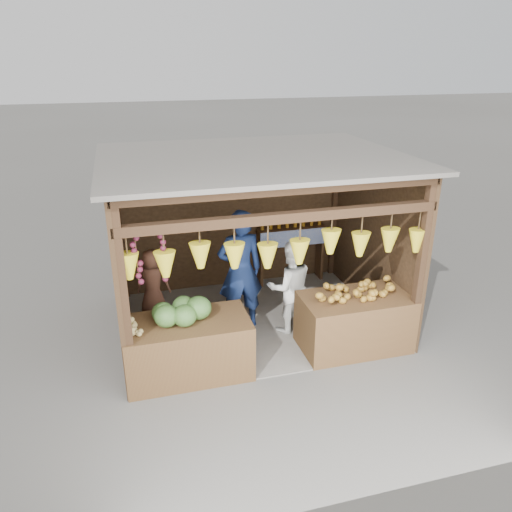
% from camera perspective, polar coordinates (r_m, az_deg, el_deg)
% --- Properties ---
extents(ground, '(80.00, 80.00, 0.00)m').
position_cam_1_polar(ground, '(8.08, -0.22, -7.49)').
color(ground, '#514F49').
rests_on(ground, ground).
extents(stall_structure, '(4.30, 3.30, 2.66)m').
position_cam_1_polar(stall_structure, '(7.35, -0.40, 3.66)').
color(stall_structure, slate).
rests_on(stall_structure, ground).
extents(back_shelf, '(1.25, 0.32, 1.32)m').
position_cam_1_polar(back_shelf, '(9.11, 4.05, 2.07)').
color(back_shelf, '#382314').
rests_on(back_shelf, ground).
extents(counter_left, '(1.63, 0.85, 0.79)m').
position_cam_1_polar(counter_left, '(6.75, -7.78, -10.33)').
color(counter_left, '#4E2F1A').
rests_on(counter_left, ground).
extents(counter_right, '(1.55, 0.85, 0.81)m').
position_cam_1_polar(counter_right, '(7.38, 11.17, -7.41)').
color(counter_right, '#462E17').
rests_on(counter_right, ground).
extents(stool, '(0.33, 0.33, 0.31)m').
position_cam_1_polar(stool, '(7.89, -11.34, -7.47)').
color(stool, black).
rests_on(stool, ground).
extents(man_standing, '(0.72, 0.50, 1.92)m').
position_cam_1_polar(man_standing, '(7.52, -1.82, -1.67)').
color(man_standing, navy).
rests_on(man_standing, ground).
extents(woman_standing, '(0.73, 0.57, 1.46)m').
position_cam_1_polar(woman_standing, '(7.54, 3.89, -3.55)').
color(woman_standing, white).
rests_on(woman_standing, ground).
extents(vendor_seated, '(0.58, 0.46, 1.04)m').
position_cam_1_polar(vendor_seated, '(7.58, -11.72, -3.02)').
color(vendor_seated, '#532F21').
rests_on(vendor_seated, stool).
extents(melon_pile, '(1.00, 0.50, 0.32)m').
position_cam_1_polar(melon_pile, '(6.49, -8.70, -6.14)').
color(melon_pile, '#174512').
rests_on(melon_pile, counter_left).
extents(tanfruit_pile, '(0.34, 0.40, 0.13)m').
position_cam_1_polar(tanfruit_pile, '(6.44, -13.90, -7.80)').
color(tanfruit_pile, tan).
rests_on(tanfruit_pile, counter_left).
extents(mango_pile, '(1.40, 0.64, 0.22)m').
position_cam_1_polar(mango_pile, '(7.17, 11.35, -3.72)').
color(mango_pile, '#D35B1C').
rests_on(mango_pile, counter_right).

